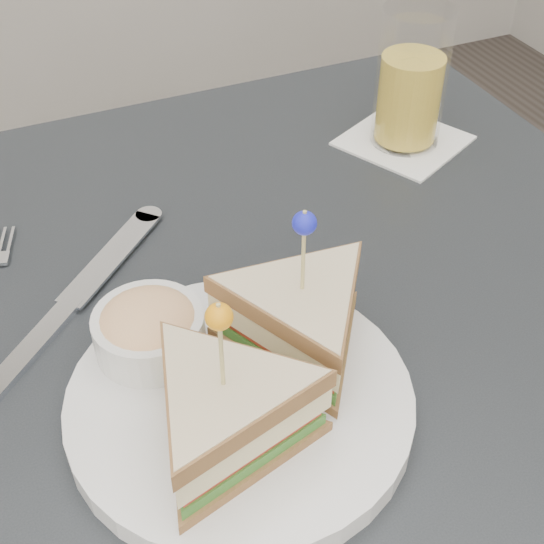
% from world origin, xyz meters
% --- Properties ---
extents(table, '(0.80, 0.80, 0.75)m').
position_xyz_m(table, '(0.00, 0.00, 0.67)').
color(table, black).
rests_on(table, ground).
extents(plate_meal, '(0.30, 0.30, 0.14)m').
position_xyz_m(plate_meal, '(-0.04, -0.06, 0.79)').
color(plate_meal, silver).
rests_on(plate_meal, table).
extents(cutlery_knife, '(0.19, 0.19, 0.01)m').
position_xyz_m(cutlery_knife, '(-0.13, 0.09, 0.75)').
color(cutlery_knife, white).
rests_on(cutlery_knife, table).
extents(drink_set, '(0.15, 0.15, 0.15)m').
position_xyz_m(drink_set, '(0.25, 0.20, 0.81)').
color(drink_set, white).
rests_on(drink_set, table).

